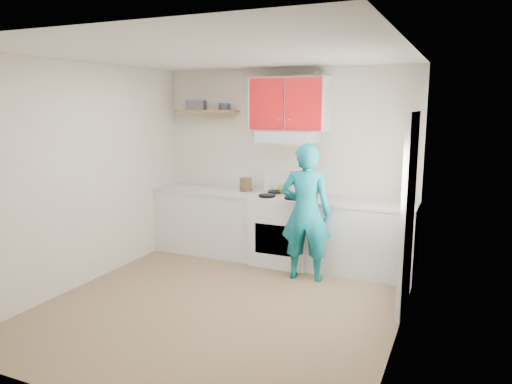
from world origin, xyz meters
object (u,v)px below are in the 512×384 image
at_px(kettle, 284,189).
at_px(stove, 284,229).
at_px(person, 306,212).
at_px(crock, 246,185).
at_px(tin, 224,106).

bearing_deg(kettle, stove, -65.55).
bearing_deg(kettle, person, -46.91).
relative_size(stove, crock, 4.45).
distance_m(tin, person, 2.02).
relative_size(stove, kettle, 5.54).
xyz_separation_m(stove, crock, (-0.61, 0.11, 0.54)).
height_order(tin, crock, tin).
xyz_separation_m(stove, kettle, (-0.06, 0.14, 0.53)).
bearing_deg(kettle, crock, -174.56).
relative_size(kettle, person, 0.10).
distance_m(kettle, crock, 0.56).
bearing_deg(person, stove, -54.19).
bearing_deg(stove, crock, 169.79).
relative_size(stove, tin, 5.95).
height_order(crock, person, person).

